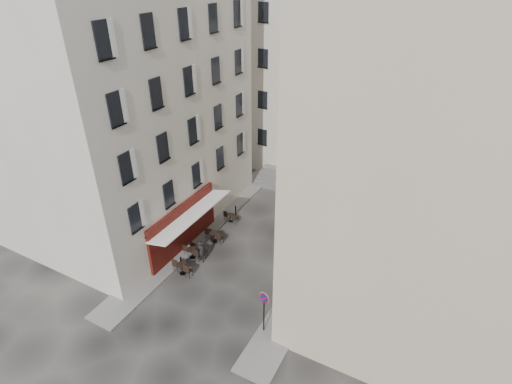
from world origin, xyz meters
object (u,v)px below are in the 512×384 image
Objects in this scene: bistro_table_b at (192,252)px; pedestrian at (201,251)px; bistro_table_a at (183,268)px; no_parking_sign at (264,305)px.

pedestrian is (0.70, 0.03, 0.31)m from bistro_table_b.
bistro_table_b is at bearing 4.11° from pedestrian.
bistro_table_a reaches higher than bistro_table_b.
pedestrian is at bearing 2.19° from bistro_table_b.
no_parking_sign reaches higher than bistro_table_b.
pedestrian is at bearing 79.10° from bistro_table_a.
pedestrian reaches higher than bistro_table_a.
no_parking_sign reaches higher than pedestrian.
bistro_table_a is at bearing 81.02° from pedestrian.
bistro_table_b is (-7.08, 3.33, -1.51)m from no_parking_sign.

